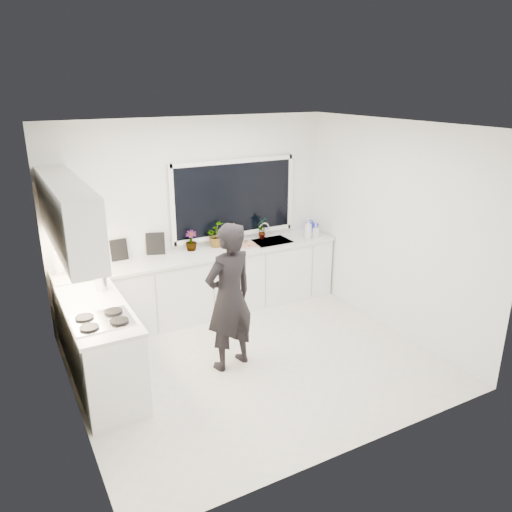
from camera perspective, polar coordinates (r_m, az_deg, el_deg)
floor at (r=6.04m, az=-0.13°, el=-11.93°), size 4.00×3.50×0.02m
wall_back at (r=6.99m, az=-7.05°, el=4.48°), size 4.00×0.02×2.70m
wall_left at (r=4.90m, az=-21.35°, el=-3.30°), size 0.02×3.50×2.70m
wall_right at (r=6.61m, az=15.38°, el=3.06°), size 0.02×3.50×2.70m
ceiling at (r=5.18m, az=-0.16°, el=14.76°), size 4.00×3.50×0.02m
window at (r=7.15m, az=-2.52°, el=6.59°), size 1.80×0.02×1.00m
base_cabinets_back at (r=7.01m, az=-5.80°, el=-3.29°), size 3.92×0.58×0.88m
base_cabinets_left at (r=5.63m, az=-17.28°, el=-10.07°), size 0.58×1.60×0.88m
countertop_back at (r=6.84m, az=-5.90°, el=0.24°), size 3.94×0.62×0.04m
countertop_left at (r=5.43m, az=-17.76°, el=-5.83°), size 0.62×1.60×0.04m
upper_cabinets at (r=5.43m, az=-20.76°, el=4.52°), size 0.34×2.10×0.70m
sink at (r=7.30m, az=1.69°, el=1.33°), size 0.58×0.42×0.14m
faucet at (r=7.42m, az=0.92°, el=2.92°), size 0.03×0.03×0.22m
stovetop at (r=5.10m, az=-17.22°, el=-7.02°), size 0.56×0.48×0.03m
person at (r=5.56m, az=-3.08°, el=-4.74°), size 0.70×0.54×1.72m
pizza_tray at (r=7.02m, az=-1.80°, el=1.15°), size 0.49×0.38×0.03m
pizza at (r=7.02m, az=-1.81°, el=1.28°), size 0.44×0.34×0.01m
watering_can at (r=7.81m, az=6.19°, el=3.31°), size 0.18×0.18×0.13m
paper_towel_roll at (r=6.46m, az=-21.61°, el=-0.80°), size 0.13×0.13×0.26m
knife_block at (r=6.53m, az=-19.85°, el=-0.56°), size 0.13×0.10×0.22m
utensil_crock at (r=5.82m, az=-17.29°, el=-2.97°), size 0.16×0.16×0.16m
picture_frame_large at (r=6.70m, az=-15.39°, el=0.69°), size 0.22×0.02×0.28m
picture_frame_small at (r=6.82m, az=-11.42°, el=1.40°), size 0.24×0.10×0.30m
herb_plants at (r=7.06m, az=-3.89°, el=2.46°), size 1.32×0.30×0.34m
soap_bottles at (r=7.43m, az=6.23°, el=3.05°), size 0.28×0.16×0.30m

